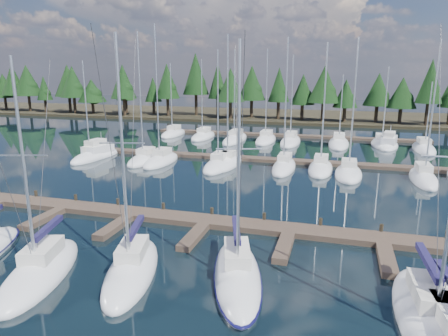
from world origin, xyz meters
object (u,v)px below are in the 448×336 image
(front_sailboat_3, at_px, (132,270))
(motor_yacht_right, at_px, (389,144))
(main_dock, at_px, (205,224))
(motor_yacht_left, at_px, (98,154))
(front_sailboat_4, at_px, (237,274))
(front_sailboat_2, at_px, (41,271))
(front_sailboat_5, at_px, (432,318))

(front_sailboat_3, xyz_separation_m, motor_yacht_right, (17.63, 44.66, 0.14))
(main_dock, height_order, motor_yacht_left, motor_yacht_left)
(motor_yacht_right, bearing_deg, main_dock, -113.43)
(front_sailboat_4, xyz_separation_m, motor_yacht_right, (11.94, 43.53, 0.15))
(front_sailboat_2, xyz_separation_m, front_sailboat_5, (19.63, 1.24, 0.00))
(main_dock, xyz_separation_m, motor_yacht_left, (-21.19, 18.95, 0.24))
(front_sailboat_2, relative_size, front_sailboat_4, 0.95)
(main_dock, xyz_separation_m, front_sailboat_3, (-1.62, -7.71, 0.09))
(front_sailboat_2, distance_m, front_sailboat_3, 4.94)
(front_sailboat_5, relative_size, motor_yacht_right, 1.72)
(front_sailboat_2, bearing_deg, front_sailboat_5, 3.62)
(motor_yacht_left, bearing_deg, front_sailboat_5, -37.99)
(main_dock, distance_m, motor_yacht_right, 40.26)
(front_sailboat_3, height_order, motor_yacht_right, front_sailboat_3)
(front_sailboat_5, xyz_separation_m, motor_yacht_left, (-34.50, 26.94, 0.16))
(front_sailboat_4, distance_m, motor_yacht_right, 45.13)
(front_sailboat_2, height_order, motor_yacht_right, front_sailboat_2)
(front_sailboat_5, bearing_deg, motor_yacht_left, 142.01)
(front_sailboat_4, distance_m, front_sailboat_5, 9.35)
(main_dock, height_order, front_sailboat_4, front_sailboat_4)
(front_sailboat_2, bearing_deg, motor_yacht_right, 64.20)
(front_sailboat_3, relative_size, motor_yacht_left, 1.69)
(motor_yacht_left, relative_size, motor_yacht_right, 0.99)
(motor_yacht_right, bearing_deg, front_sailboat_5, -93.44)
(front_sailboat_3, height_order, front_sailboat_4, front_sailboat_3)
(front_sailboat_4, xyz_separation_m, motor_yacht_left, (-25.26, 25.53, 0.16))
(front_sailboat_2, xyz_separation_m, front_sailboat_4, (10.39, 2.66, 0.00))
(front_sailboat_2, height_order, front_sailboat_5, front_sailboat_5)
(front_sailboat_2, bearing_deg, front_sailboat_4, 14.34)
(front_sailboat_5, height_order, motor_yacht_left, front_sailboat_5)
(front_sailboat_2, relative_size, motor_yacht_left, 1.55)
(front_sailboat_2, bearing_deg, motor_yacht_left, 117.82)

